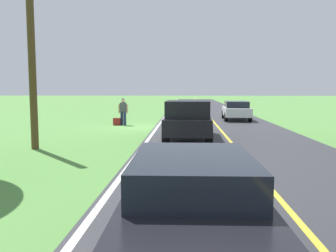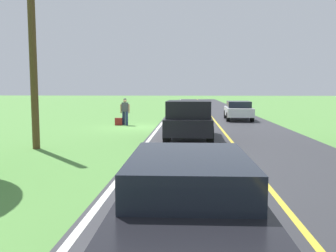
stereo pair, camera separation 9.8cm
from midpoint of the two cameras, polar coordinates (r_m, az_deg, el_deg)
ground_plane at (r=21.94m, az=-5.00°, el=-0.20°), size 200.00×200.00×0.00m
road_surface at (r=21.83m, az=7.90°, el=-0.26°), size 7.79×120.00×0.00m
lane_edge_line at (r=21.81m, az=-1.87°, el=-0.20°), size 0.16×117.60×0.00m
lane_centre_line at (r=21.83m, az=7.90°, el=-0.25°), size 0.14×117.60×0.00m
hitchhiker_walking at (r=23.23m, az=-7.22°, el=2.54°), size 0.62×0.51×1.75m
suitcase_carried at (r=23.25m, az=-8.25°, el=0.69°), size 0.47×0.23×0.47m
pickup_truck_passing at (r=16.39m, az=3.03°, el=1.14°), size 2.20×5.45×1.82m
sedan_ahead_same_lane at (r=5.04m, az=3.43°, el=-12.35°), size 1.98×4.43×1.41m
sedan_near_oncoming at (r=27.42m, az=10.65°, el=2.53°), size 2.06×4.47×1.41m
utility_pole_roadside at (r=14.84m, az=-20.98°, el=10.51°), size 0.28×0.28×7.24m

